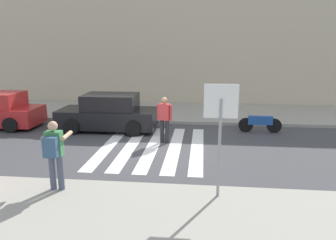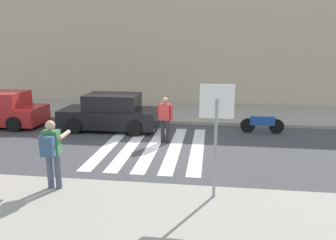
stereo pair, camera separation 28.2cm
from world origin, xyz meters
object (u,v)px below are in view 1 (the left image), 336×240
at_px(parked_car_black, 109,113).
at_px(motorcycle, 260,123).
at_px(photographer_with_backpack, 54,150).
at_px(pedestrian_crossing, 164,117).
at_px(stop_sign, 221,116).

bearing_deg(parked_car_black, motorcycle, 2.70).
relative_size(photographer_with_backpack, motorcycle, 0.98).
bearing_deg(motorcycle, photographer_with_backpack, -132.45).
bearing_deg(pedestrian_crossing, parked_car_black, 148.78).
distance_m(photographer_with_backpack, motorcycle, 8.76).
distance_m(photographer_with_backpack, pedestrian_crossing, 5.04).
distance_m(stop_sign, motorcycle, 6.85).
relative_size(parked_car_black, motorcycle, 2.33).
distance_m(stop_sign, pedestrian_crossing, 4.94).
xyz_separation_m(stop_sign, parked_car_black, (-4.37, 6.04, -1.34)).
relative_size(photographer_with_backpack, pedestrian_crossing, 1.00).
relative_size(pedestrian_crossing, parked_car_black, 0.42).
xyz_separation_m(pedestrian_crossing, parked_car_black, (-2.58, 1.56, -0.25)).
relative_size(stop_sign, parked_car_black, 0.64).
height_order(stop_sign, motorcycle, stop_sign).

